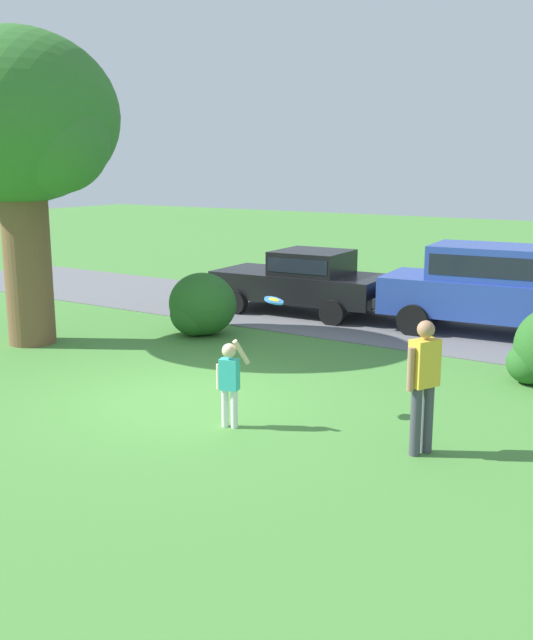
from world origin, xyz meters
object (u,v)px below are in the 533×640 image
Objects in this scene: adult_onlooker at (424,380)px; oak_tree_large at (24,128)px; parked_suv at (491,285)px; child_thrower at (229,378)px; parked_sedan at (304,279)px; frisbee at (274,300)px.

oak_tree_large is at bearing 171.39° from adult_onlooker.
child_thrower is (-1.32, -7.72, -0.36)m from parked_suv.
parked_sedan is 9.01m from adult_onlooker.
child_thrower is 0.74× the size of adult_onlooker.
parked_suv is 17.30× the size of frisbee.
child_thrower is at bearing -67.12° from parked_sedan.
child_thrower is at bearing -168.15° from adult_onlooker.
oak_tree_large is 7.25m from parked_sedan.
parked_suv is 7.05m from frisbee.
oak_tree_large reaches higher than adult_onlooker.
child_thrower is 2.67m from adult_onlooker.
oak_tree_large is 10.08m from parked_suv.
child_thrower is at bearing -106.53° from frisbee.
adult_onlooker is (5.76, -6.92, 0.13)m from parked_sedan.
frisbee is at bearing -98.90° from parked_suv.
parked_suv is at bearing 80.31° from child_thrower.
frisbee is 0.16× the size of adult_onlooker.
parked_suv is 7.84m from child_thrower.
adult_onlooker reaches higher than parked_sedan.
frisbee is (0.23, 0.78, 1.00)m from child_thrower.
parked_suv is at bearing 37.67° from oak_tree_large.
frisbee is at bearing 174.34° from adult_onlooker.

